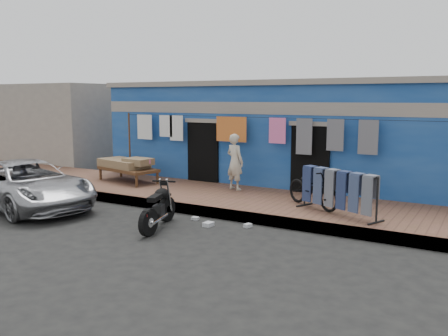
% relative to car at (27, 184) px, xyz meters
% --- Properties ---
extents(ground, '(80.00, 80.00, 0.00)m').
position_rel_car_xyz_m(ground, '(4.79, -0.01, -0.64)').
color(ground, black).
rests_on(ground, ground).
extents(sidewalk, '(28.00, 3.00, 0.25)m').
position_rel_car_xyz_m(sidewalk, '(4.79, 2.99, -0.51)').
color(sidewalk, brown).
rests_on(sidewalk, ground).
extents(curb, '(28.00, 0.10, 0.25)m').
position_rel_car_xyz_m(curb, '(4.79, 1.54, -0.51)').
color(curb, gray).
rests_on(curb, ground).
extents(building, '(12.20, 5.20, 3.36)m').
position_rel_car_xyz_m(building, '(4.79, 6.98, 1.05)').
color(building, navy).
rests_on(building, ground).
extents(neighbor_left, '(6.00, 5.00, 3.40)m').
position_rel_car_xyz_m(neighbor_left, '(-6.21, 6.99, 1.06)').
color(neighbor_left, '#9E9384').
rests_on(neighbor_left, ground).
extents(clothesline, '(10.06, 0.06, 2.10)m').
position_rel_car_xyz_m(clothesline, '(4.21, 4.24, 1.17)').
color(clothesline, brown).
rests_on(clothesline, sidewalk).
extents(car, '(4.86, 2.98, 1.27)m').
position_rel_car_xyz_m(car, '(0.00, 0.00, 0.00)').
color(car, '#A5A6AA').
rests_on(car, ground).
extents(seated_person, '(0.66, 0.53, 1.60)m').
position_rel_car_xyz_m(seated_person, '(4.11, 3.77, 0.41)').
color(seated_person, beige).
rests_on(seated_person, sidewalk).
extents(bicycle, '(1.81, 1.41, 1.12)m').
position_rel_car_xyz_m(bicycle, '(6.79, 2.79, 0.17)').
color(bicycle, black).
rests_on(bicycle, sidewalk).
extents(motorcycle, '(1.49, 1.87, 0.99)m').
position_rel_car_xyz_m(motorcycle, '(4.19, 0.14, -0.14)').
color(motorcycle, black).
rests_on(motorcycle, ground).
extents(charpoy, '(2.64, 2.00, 0.73)m').
position_rel_car_xyz_m(charpoy, '(0.59, 3.24, -0.02)').
color(charpoy, brown).
rests_on(charpoy, sidewalk).
extents(jeans_rack, '(2.46, 1.98, 1.03)m').
position_rel_car_xyz_m(jeans_rack, '(7.51, 2.42, 0.13)').
color(jeans_rack, black).
rests_on(jeans_rack, sidewalk).
extents(litter_a, '(0.17, 0.14, 0.07)m').
position_rel_car_xyz_m(litter_a, '(4.50, 1.14, -0.60)').
color(litter_a, silver).
rests_on(litter_a, ground).
extents(litter_b, '(0.17, 0.20, 0.08)m').
position_rel_car_xyz_m(litter_b, '(5.87, 1.19, -0.60)').
color(litter_b, silver).
rests_on(litter_b, ground).
extents(litter_c, '(0.20, 0.24, 0.09)m').
position_rel_car_xyz_m(litter_c, '(5.06, 0.83, -0.59)').
color(litter_c, silver).
rests_on(litter_c, ground).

